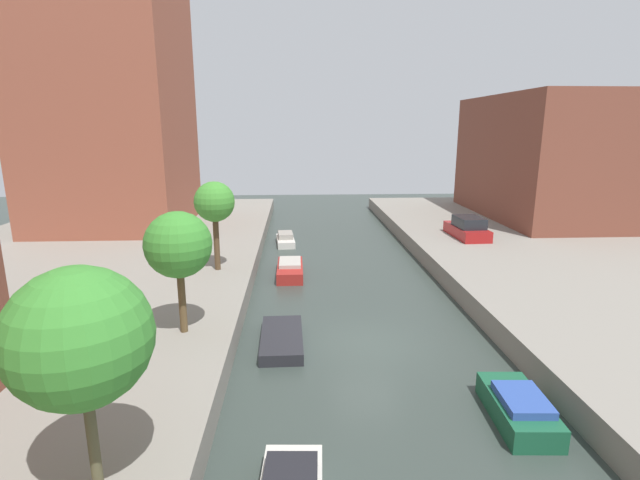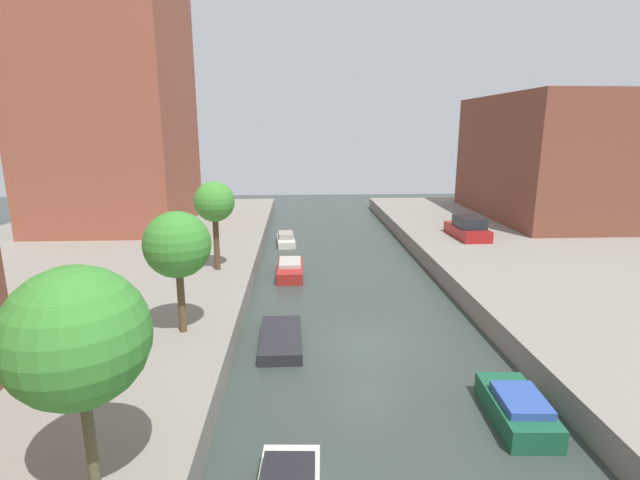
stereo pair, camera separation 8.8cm
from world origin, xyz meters
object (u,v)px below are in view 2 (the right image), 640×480
low_block_right (551,157)px  parked_car (468,229)px  moored_boat_left_3 (290,269)px  apartment_tower_far (108,73)px  street_tree_2 (177,245)px  street_tree_1 (77,337)px  moored_boat_right_2 (517,408)px  moored_boat_left_2 (281,339)px  moored_boat_left_4 (286,239)px  street_tree_3 (214,203)px

low_block_right → parked_car: size_ratio=3.80×
moored_boat_left_3 → low_block_right: bearing=29.9°
apartment_tower_far → street_tree_2: size_ratio=4.98×
street_tree_1 → moored_boat_left_3: (3.73, 17.24, -3.98)m
moored_boat_right_2 → parked_car: bearing=74.4°
street_tree_1 → moored_boat_left_2: size_ratio=1.30×
apartment_tower_far → moored_boat_left_4: size_ratio=7.00×
street_tree_3 → moored_boat_right_2: street_tree_3 is taller
low_block_right → street_tree_2: low_block_right is taller
street_tree_1 → moored_boat_left_4: 25.20m
low_block_right → apartment_tower_far: bearing=-177.3°
apartment_tower_far → street_tree_3: apartment_tower_far is taller
street_tree_3 → moored_boat_right_2: size_ratio=1.47×
moored_boat_left_3 → parked_car: bearing=21.7°
street_tree_3 → street_tree_1: bearing=-90.0°
low_block_right → street_tree_1: bearing=-130.2°
moored_boat_left_3 → moored_boat_left_4: bearing=93.1°
parked_car → moored_boat_right_2: size_ratio=1.34×
street_tree_2 → moored_boat_left_3: 10.98m
parked_car → moored_boat_right_2: 19.49m
moored_boat_left_3 → moored_boat_right_2: 15.51m
low_block_right → moored_boat_left_2: low_block_right is taller
street_tree_2 → parked_car: 21.33m
low_block_right → moored_boat_right_2: size_ratio=5.09×
apartment_tower_far → parked_car: bearing=-13.0°
low_block_right → parked_car: 12.52m
parked_car → moored_boat_left_3: (-11.88, -4.72, -1.22)m
low_block_right → moored_boat_left_3: 24.90m
street_tree_3 → moored_boat_left_3: (3.73, 1.89, -4.13)m
apartment_tower_far → moored_boat_left_4: apartment_tower_far is taller
parked_car → moored_boat_left_2: (-12.12, -13.49, -1.37)m
street_tree_1 → street_tree_2: bearing=90.0°
apartment_tower_far → street_tree_1: bearing=-71.6°
apartment_tower_far → moored_boat_left_2: size_ratio=6.06×
apartment_tower_far → street_tree_1: size_ratio=4.65×
parked_car → street_tree_3: bearing=-157.0°
street_tree_2 → moored_boat_left_3: street_tree_2 is taller
street_tree_2 → moored_boat_right_2: size_ratio=1.41×
apartment_tower_far → parked_car: size_ratio=5.26×
low_block_right → street_tree_2: (-24.79, -21.67, -1.64)m
street_tree_3 → parked_car: bearing=23.0°
moored_boat_left_2 → moored_boat_left_4: bearing=90.6°
low_block_right → street_tree_3: bearing=-150.6°
parked_car → moored_boat_left_3: parked_car is taller
moored_boat_left_2 → moored_boat_left_4: (-0.16, 16.18, 0.13)m
street_tree_2 → apartment_tower_far: bearing=114.7°
street_tree_3 → moored_boat_left_2: bearing=-63.1°
street_tree_1 → moored_boat_right_2: (10.37, 3.23, -3.94)m
low_block_right → moored_boat_left_2: size_ratio=4.38×
street_tree_1 → moored_boat_left_4: bearing=82.3°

